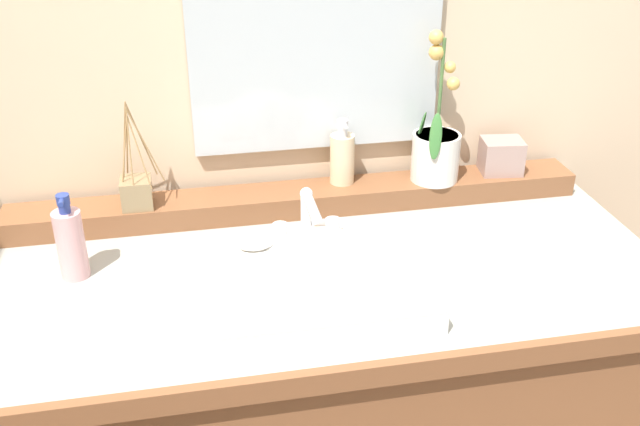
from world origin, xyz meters
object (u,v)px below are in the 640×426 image
(trinket_box, at_px, (501,156))
(sink_basin, at_px, (320,287))
(soap_bar, at_px, (255,244))
(lotion_bottle, at_px, (71,243))
(reed_diffuser, at_px, (137,191))
(soap_dispenser, at_px, (342,157))
(potted_plant, at_px, (436,148))

(trinket_box, bearing_deg, sink_basin, -137.70)
(soap_bar, height_order, lotion_bottle, lotion_bottle)
(sink_basin, xyz_separation_m, trinket_box, (0.52, 0.36, 0.08))
(soap_bar, xyz_separation_m, reed_diffuser, (-0.23, 0.23, 0.03))
(sink_basin, height_order, reed_diffuser, reed_diffuser)
(soap_bar, relative_size, trinket_box, 0.72)
(reed_diffuser, bearing_deg, soap_dispenser, 4.29)
(potted_plant, xyz_separation_m, reed_diffuser, (-0.69, -0.01, -0.04))
(soap_dispenser, bearing_deg, sink_basin, -108.71)
(potted_plant, xyz_separation_m, lotion_bottle, (-0.82, -0.19, -0.06))
(soap_bar, bearing_deg, sink_basin, -45.13)
(reed_diffuser, relative_size, trinket_box, 2.53)
(potted_plant, bearing_deg, trinket_box, 2.95)
(sink_basin, xyz_separation_m, soap_bar, (-0.11, 0.11, 0.05))
(sink_basin, bearing_deg, soap_bar, 134.87)
(sink_basin, xyz_separation_m, reed_diffuser, (-0.34, 0.34, 0.07))
(potted_plant, bearing_deg, reed_diffuser, -179.26)
(soap_dispenser, distance_m, reed_diffuser, 0.48)
(trinket_box, relative_size, lotion_bottle, 0.53)
(sink_basin, height_order, potted_plant, potted_plant)
(sink_basin, relative_size, lotion_bottle, 2.20)
(potted_plant, xyz_separation_m, soap_dispenser, (-0.22, 0.03, -0.02))
(soap_bar, distance_m, lotion_bottle, 0.36)
(soap_dispenser, bearing_deg, trinket_box, -2.57)
(trinket_box, distance_m, lotion_bottle, 1.01)
(sink_basin, relative_size, potted_plant, 1.12)
(soap_bar, distance_m, trinket_box, 0.68)
(reed_diffuser, height_order, trinket_box, reed_diffuser)
(potted_plant, xyz_separation_m, trinket_box, (0.17, 0.01, -0.04))
(sink_basin, height_order, soap_dispenser, soap_dispenser)
(potted_plant, height_order, trinket_box, potted_plant)
(sink_basin, relative_size, soap_dispenser, 2.56)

